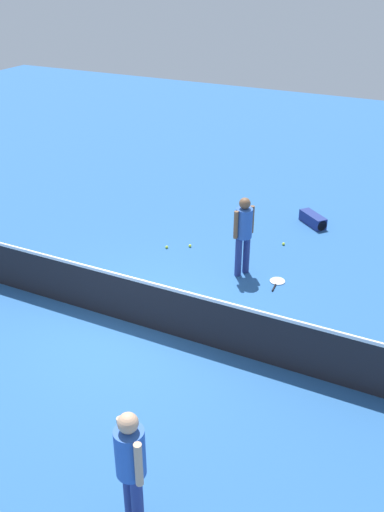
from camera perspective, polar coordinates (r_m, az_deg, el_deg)
name	(u,v)px	position (r m, az deg, el deg)	size (l,w,h in m)	color
ground_plane	(135,323)	(10.38, -5.78, -6.77)	(40.00, 40.00, 0.00)	#265693
court_net	(133,300)	(10.10, -5.91, -4.44)	(10.09, 0.09, 1.07)	#4C4C51
player_near_side	(244,230)	(11.44, 5.21, 2.64)	(0.45, 0.51, 1.70)	navy
player_far_side	(131,462)	(6.63, -6.18, -19.91)	(0.48, 0.47, 1.70)	navy
tennis_racket_near_player	(277,282)	(11.68, 8.56, -2.56)	(0.34, 0.59, 0.03)	white
tennis_ball_near_player	(167,247)	(12.86, -2.56, 0.90)	(0.07, 0.07, 0.07)	#C6E033
tennis_ball_by_net	(190,246)	(12.90, -0.20, 1.04)	(0.07, 0.07, 0.07)	#C6E033
tennis_ball_midcourt	(284,244)	(13.15, 9.19, 1.21)	(0.07, 0.07, 0.07)	#C6E033
tennis_ball_baseline	(253,223)	(14.09, 6.14, 3.32)	(0.07, 0.07, 0.07)	#C6E033
equipment_bag	(314,220)	(14.23, 12.13, 3.56)	(0.79, 0.73, 0.28)	navy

